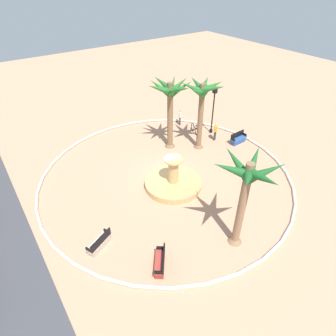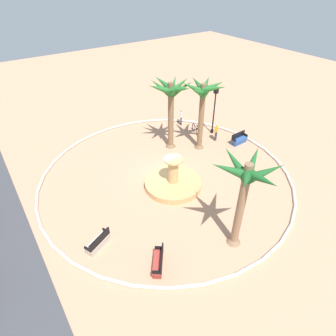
# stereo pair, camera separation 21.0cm
# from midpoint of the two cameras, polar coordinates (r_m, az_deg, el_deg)

# --- Properties ---
(ground_plane) EXTENTS (80.00, 80.00, 0.00)m
(ground_plane) POSITION_cam_midpoint_polar(r_m,az_deg,el_deg) (21.45, -0.13, -1.60)
(ground_plane) COLOR tan
(plaza_curb) EXTENTS (18.61, 18.61, 0.20)m
(plaza_curb) POSITION_cam_midpoint_polar(r_m,az_deg,el_deg) (21.39, -0.13, -1.39)
(plaza_curb) COLOR silver
(plaza_curb) RESTS_ON ground
(fountain) EXTENTS (4.08, 4.08, 2.38)m
(fountain) POSITION_cam_midpoint_polar(r_m,az_deg,el_deg) (20.32, 1.31, -2.91)
(fountain) COLOR tan
(fountain) RESTS_ON ground
(palm_tree_near_fountain) EXTENTS (3.72, 3.44, 5.79)m
(palm_tree_near_fountain) POSITION_cam_midpoint_polar(r_m,az_deg,el_deg) (14.39, 15.71, -3.22)
(palm_tree_near_fountain) COLOR #8E6B4C
(palm_tree_near_fountain) RESTS_ON ground
(palm_tree_by_curb) EXTENTS (3.43, 3.47, 5.92)m
(palm_tree_by_curb) POSITION_cam_midpoint_polar(r_m,az_deg,el_deg) (22.98, 7.33, 13.73)
(palm_tree_by_curb) COLOR brown
(palm_tree_by_curb) RESTS_ON ground
(palm_tree_mid_plaza) EXTENTS (3.92, 3.83, 5.96)m
(palm_tree_mid_plaza) POSITION_cam_midpoint_polar(r_m,az_deg,el_deg) (22.89, 0.87, 14.15)
(palm_tree_mid_plaza) COLOR brown
(palm_tree_mid_plaza) RESTS_ON ground
(bench_east) EXTENTS (1.57, 1.37, 1.00)m
(bench_east) POSITION_cam_midpoint_polar(r_m,az_deg,el_deg) (15.67, -1.51, -18.52)
(bench_east) COLOR #B73D33
(bench_east) RESTS_ON ground
(bench_west) EXTENTS (1.14, 1.66, 1.00)m
(bench_west) POSITION_cam_midpoint_polar(r_m,az_deg,el_deg) (16.88, -13.52, -14.46)
(bench_west) COLOR beige
(bench_west) RESTS_ON ground
(bench_north) EXTENTS (0.54, 1.61, 1.00)m
(bench_north) POSITION_cam_midpoint_polar(r_m,az_deg,el_deg) (26.04, 14.33, 5.51)
(bench_north) COLOR #335BA8
(bench_north) RESTS_ON ground
(lamppost) EXTENTS (0.32, 0.32, 4.47)m
(lamppost) POSITION_cam_midpoint_polar(r_m,az_deg,el_deg) (26.30, 9.57, 12.04)
(lamppost) COLOR black
(lamppost) RESTS_ON ground
(bicycle_by_lamppost) EXTENTS (1.66, 0.64, 0.94)m
(bicycle_by_lamppost) POSITION_cam_midpoint_polar(r_m,az_deg,el_deg) (27.03, 5.80, 7.80)
(bicycle_by_lamppost) COLOR black
(bicycle_by_lamppost) RESTS_ON ground
(person_cyclist_helmet) EXTENTS (0.32, 0.49, 1.69)m
(person_cyclist_helmet) POSITION_cam_midpoint_polar(r_m,az_deg,el_deg) (25.78, 9.92, 7.34)
(person_cyclist_helmet) COLOR #33333D
(person_cyclist_helmet) RESTS_ON ground
(person_cyclist_photo) EXTENTS (0.43, 0.37, 1.64)m
(person_cyclist_photo) POSITION_cam_midpoint_polar(r_m,az_deg,el_deg) (28.14, 2.88, 10.35)
(person_cyclist_photo) COLOR #33333D
(person_cyclist_photo) RESTS_ON ground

